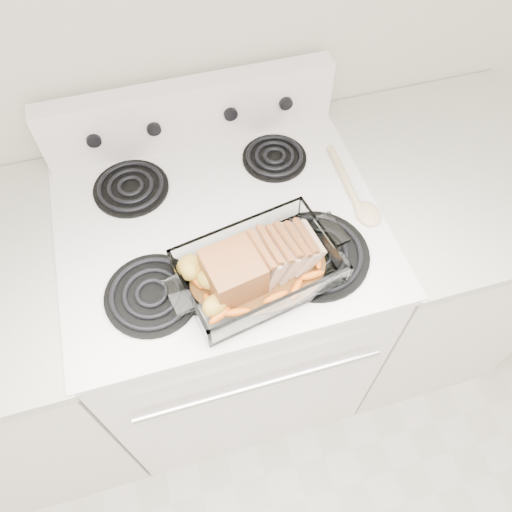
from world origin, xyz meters
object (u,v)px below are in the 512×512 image
object	(u,v)px
counter_right	(417,261)
electric_range	(228,307)
counter_left	(14,364)
baking_dish	(259,271)
pork_roast	(252,264)

from	to	relation	value
counter_right	electric_range	bearing A→B (deg)	179.90
counter_left	baking_dish	world-z (taller)	baking_dish
counter_right	pork_roast	bearing A→B (deg)	-164.23
counter_right	baking_dish	size ratio (longest dim) A/B	2.76
counter_left	baking_dish	distance (m)	0.89
counter_right	baking_dish	bearing A→B (deg)	-163.86
electric_range	pork_roast	distance (m)	0.55
baking_dish	electric_range	bearing A→B (deg)	94.01
electric_range	counter_right	distance (m)	0.67
baking_dish	counter_right	bearing A→B (deg)	5.44
electric_range	counter_right	bearing A→B (deg)	-0.10
counter_left	counter_right	size ratio (longest dim) A/B	1.00
baking_dish	pork_roast	size ratio (longest dim) A/B	1.30
baking_dish	pork_roast	distance (m)	0.04
electric_range	pork_roast	size ratio (longest dim) A/B	4.30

